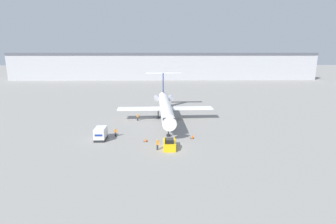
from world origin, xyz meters
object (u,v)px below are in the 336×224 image
at_px(airplane_main, 165,106).
at_px(traffic_cone_right, 192,136).
at_px(pushback_tug, 169,144).
at_px(worker_on_apron, 115,132).
at_px(luggage_cart, 101,134).
at_px(worker_by_wing, 138,117).
at_px(traffic_cone_left, 146,140).
at_px(worker_near_tug, 157,144).

relative_size(airplane_main, traffic_cone_right, 38.62).
bearing_deg(pushback_tug, airplane_main, 90.93).
height_order(pushback_tug, worker_on_apron, pushback_tug).
distance_m(luggage_cart, worker_on_apron, 3.12).
distance_m(airplane_main, worker_by_wing, 7.19).
bearing_deg(pushback_tug, worker_on_apron, 146.33).
bearing_deg(worker_by_wing, traffic_cone_left, -79.56).
relative_size(pushback_tug, worker_near_tug, 2.11).
xyz_separation_m(luggage_cart, worker_on_apron, (2.42, 1.94, -0.31)).
bearing_deg(luggage_cart, traffic_cone_right, 1.06).
xyz_separation_m(airplane_main, worker_by_wing, (-6.70, -0.85, -2.45)).
xyz_separation_m(worker_near_tug, traffic_cone_right, (6.52, 5.82, -0.60)).
distance_m(worker_on_apron, traffic_cone_right, 14.89).
xyz_separation_m(pushback_tug, traffic_cone_left, (-4.22, 3.70, -0.44)).
relative_size(luggage_cart, worker_near_tug, 1.83).
bearing_deg(worker_by_wing, worker_on_apron, -104.99).
xyz_separation_m(worker_near_tug, worker_by_wing, (-5.04, 19.51, -0.08)).
relative_size(worker_near_tug, worker_on_apron, 1.12).
xyz_separation_m(luggage_cart, traffic_cone_right, (17.22, 0.32, -0.78)).
distance_m(airplane_main, worker_near_tug, 20.57).
bearing_deg(pushback_tug, worker_near_tug, -162.90).
bearing_deg(worker_near_tug, worker_by_wing, 104.49).
distance_m(airplane_main, pushback_tug, 19.93).
xyz_separation_m(pushback_tug, worker_on_apron, (-10.25, 6.83, 0.11)).
bearing_deg(airplane_main, traffic_cone_left, -103.65).
bearing_deg(worker_near_tug, airplane_main, 85.34).
distance_m(pushback_tug, traffic_cone_right, 6.92).
height_order(luggage_cart, traffic_cone_left, luggage_cart).
relative_size(worker_near_tug, traffic_cone_right, 2.27).
height_order(pushback_tug, worker_by_wing, pushback_tug).
distance_m(pushback_tug, worker_near_tug, 2.08).
bearing_deg(pushback_tug, traffic_cone_left, 138.79).
distance_m(worker_by_wing, traffic_cone_left, 15.47).
bearing_deg(traffic_cone_right, worker_near_tug, -138.26).
bearing_deg(traffic_cone_left, traffic_cone_right, 9.79).
distance_m(luggage_cart, traffic_cone_left, 8.58).
bearing_deg(traffic_cone_left, worker_on_apron, 152.55).
xyz_separation_m(airplane_main, luggage_cart, (-12.36, -14.87, -2.18)).
bearing_deg(traffic_cone_right, worker_by_wing, 130.17).
relative_size(luggage_cart, traffic_cone_left, 4.96).
relative_size(pushback_tug, worker_on_apron, 2.37).
distance_m(worker_by_wing, traffic_cone_right, 17.93).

